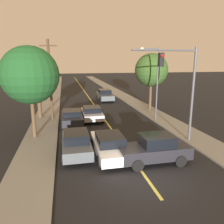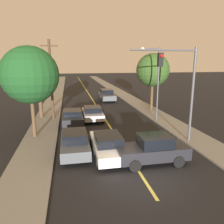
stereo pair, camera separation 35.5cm
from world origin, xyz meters
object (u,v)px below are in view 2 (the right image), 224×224
object	(u,v)px
car_near_lane_second	(93,113)
streetlamp_right	(154,74)
tree_right_near	(153,70)
utility_pole_left	(51,79)
car_outer_lane_front	(75,142)
car_near_lane_front	(108,145)
car_far_oncoming	(107,95)
traffic_signal_mast	(180,80)
car_outer_lane_second	(73,117)
tree_left_near	(30,75)
car_crossing_right	(153,149)
tree_left_far	(39,83)

from	to	relation	value
car_near_lane_second	streetlamp_right	bearing A→B (deg)	-15.57
car_near_lane_second	streetlamp_right	distance (m)	7.10
tree_right_near	utility_pole_left	bearing A→B (deg)	-169.40
car_outer_lane_front	car_near_lane_second	bearing A→B (deg)	75.92
car_outer_lane_front	tree_right_near	distance (m)	15.01
car_near_lane_front	car_far_oncoming	size ratio (longest dim) A/B	0.93
car_near_lane_second	traffic_signal_mast	world-z (taller)	traffic_signal_mast
car_outer_lane_second	streetlamp_right	xyz separation A→B (m)	(7.74, -0.24, 3.85)
traffic_signal_mast	tree_right_near	distance (m)	10.76
streetlamp_right	tree_left_near	distance (m)	11.07
car_outer_lane_front	utility_pole_left	world-z (taller)	utility_pole_left
car_crossing_right	tree_left_near	size ratio (longest dim) A/B	0.60
tree_left_near	tree_right_near	world-z (taller)	tree_left_near
car_near_lane_second	car_crossing_right	distance (m)	10.46
car_near_lane_front	car_outer_lane_front	xyz separation A→B (m)	(-2.01, 0.70, 0.04)
car_far_oncoming	car_crossing_right	world-z (taller)	car_far_oncoming
traffic_signal_mast	car_outer_lane_second	bearing A→B (deg)	139.36
utility_pole_left	tree_right_near	distance (m)	11.52
car_near_lane_second	car_outer_lane_second	size ratio (longest dim) A/B	1.01
car_near_lane_front	car_crossing_right	distance (m)	2.81
car_crossing_right	tree_right_near	distance (m)	14.64
car_crossing_right	traffic_signal_mast	world-z (taller)	traffic_signal_mast
car_far_oncoming	tree_left_near	world-z (taller)	tree_left_near
car_near_lane_front	car_crossing_right	size ratio (longest dim) A/B	1.16
tree_left_far	utility_pole_left	bearing A→B (deg)	-34.65
car_near_lane_front	car_crossing_right	bearing A→B (deg)	-32.08
car_outer_lane_second	traffic_signal_mast	distance (m)	10.27
car_near_lane_second	car_far_oncoming	distance (m)	11.29
car_crossing_right	car_outer_lane_second	bearing A→B (deg)	26.40
car_near_lane_second	tree_right_near	world-z (taller)	tree_right_near
car_near_lane_front	tree_left_near	world-z (taller)	tree_left_near
tree_left_far	car_far_oncoming	bearing A→B (deg)	46.85
utility_pole_left	car_outer_lane_second	bearing A→B (deg)	-49.70
car_outer_lane_second	tree_right_near	world-z (taller)	tree_right_near
car_far_oncoming	tree_right_near	xyz separation A→B (m)	(4.09, -7.81, 3.94)
streetlamp_right	tree_left_far	bearing A→B (deg)	162.97
traffic_signal_mast	utility_pole_left	xyz separation A→B (m)	(-9.11, 8.42, -0.44)
traffic_signal_mast	car_outer_lane_front	bearing A→B (deg)	-176.56
tree_right_near	traffic_signal_mast	bearing A→B (deg)	-101.76
car_outer_lane_front	traffic_signal_mast	size ratio (longest dim) A/B	0.66
car_far_oncoming	tree_left_near	bearing A→B (deg)	61.37
car_outer_lane_front	tree_left_far	size ratio (longest dim) A/B	0.88
car_outer_lane_front	traffic_signal_mast	bearing A→B (deg)	3.44
car_outer_lane_second	car_crossing_right	world-z (taller)	car_crossing_right
car_near_lane_front	tree_left_near	size ratio (longest dim) A/B	0.70
tree_left_far	car_crossing_right	bearing A→B (deg)	-57.73
traffic_signal_mast	streetlamp_right	bearing A→B (deg)	85.11
car_outer_lane_front	car_outer_lane_second	xyz separation A→B (m)	(0.00, 6.64, -0.01)
tree_right_near	car_near_lane_front	bearing A→B (deg)	-122.44
car_far_oncoming	tree_left_near	xyz separation A→B (m)	(-8.29, -15.19, 3.95)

